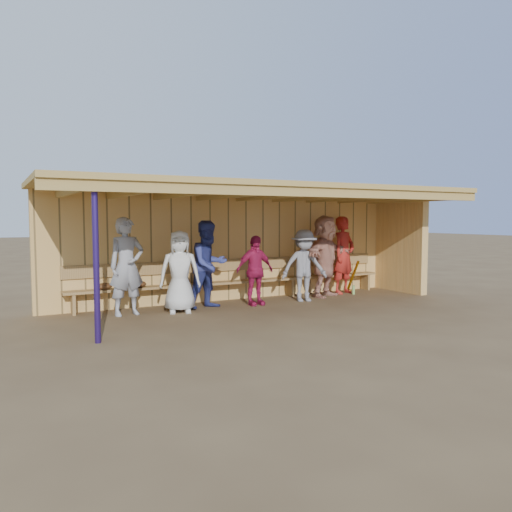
% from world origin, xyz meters
% --- Properties ---
extents(ground, '(90.00, 90.00, 0.00)m').
position_xyz_m(ground, '(0.00, 0.00, 0.00)').
color(ground, brown).
rests_on(ground, ground).
extents(player_a, '(0.74, 0.54, 1.87)m').
position_xyz_m(player_a, '(-2.69, 0.54, 0.94)').
color(player_a, '#989AA1').
rests_on(player_a, ground).
extents(player_b, '(0.90, 0.71, 1.61)m').
position_xyz_m(player_b, '(-1.71, 0.32, 0.81)').
color(player_b, silver).
rests_on(player_b, ground).
extents(player_c, '(1.02, 0.88, 1.80)m').
position_xyz_m(player_c, '(-1.02, 0.50, 0.90)').
color(player_c, navy).
rests_on(player_c, ground).
extents(player_d, '(0.89, 0.40, 1.49)m').
position_xyz_m(player_d, '(-0.02, 0.37, 0.74)').
color(player_d, '#B51D4E').
rests_on(player_d, ground).
extents(player_e, '(1.15, 0.84, 1.60)m').
position_xyz_m(player_e, '(1.19, 0.30, 0.80)').
color(player_e, gray).
rests_on(player_e, ground).
extents(player_f, '(1.86, 1.24, 1.92)m').
position_xyz_m(player_f, '(1.99, 0.61, 0.96)').
color(player_f, tan).
rests_on(player_f, ground).
extents(player_g, '(0.79, 0.63, 1.89)m').
position_xyz_m(player_g, '(2.69, 0.81, 0.95)').
color(player_g, '#B2241C').
rests_on(player_g, ground).
extents(dugout_structure, '(8.80, 3.20, 2.50)m').
position_xyz_m(dugout_structure, '(0.39, 0.69, 1.69)').
color(dugout_structure, '#E5B261').
rests_on(dugout_structure, ground).
extents(bench, '(7.60, 0.34, 0.93)m').
position_xyz_m(bench, '(0.00, 1.12, 0.53)').
color(bench, '#A67E47').
rests_on(bench, ground).
extents(dugout_equipment, '(6.26, 0.62, 0.80)m').
position_xyz_m(dugout_equipment, '(-1.15, 0.99, 0.49)').
color(dugout_equipment, gold).
rests_on(dugout_equipment, ground).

